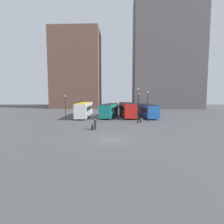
% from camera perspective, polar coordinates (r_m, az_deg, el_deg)
% --- Properties ---
extents(ground_plane, '(160.00, 160.00, 0.00)m').
position_cam_1_polar(ground_plane, '(20.24, -0.31, -8.82)').
color(ground_plane, '#4C4C4F').
extents(building_block_left, '(18.94, 12.48, 30.90)m').
position_cam_1_polar(building_block_left, '(74.17, -11.50, 13.39)').
color(building_block_left, brown).
rests_on(building_block_left, ground_plane).
extents(building_block_right, '(26.01, 13.09, 43.80)m').
position_cam_1_polar(building_block_right, '(75.79, 17.50, 18.04)').
color(building_block_right, '#5B5656').
rests_on(building_block_right, ground_plane).
extents(bus_0, '(3.01, 12.45, 3.30)m').
position_cam_1_polar(bus_0, '(41.33, -8.97, 0.91)').
color(bus_0, silver).
rests_on(bus_0, ground_plane).
extents(bus_1, '(4.03, 10.16, 3.08)m').
position_cam_1_polar(bus_1, '(40.24, -0.81, 0.68)').
color(bus_1, '#19847F').
rests_on(bus_1, ground_plane).
extents(bus_2, '(3.65, 9.91, 3.35)m').
position_cam_1_polar(bus_2, '(40.14, 4.96, 0.85)').
color(bus_2, red).
rests_on(bus_2, ground_plane).
extents(bus_3, '(4.12, 9.79, 3.03)m').
position_cam_1_polar(bus_3, '(40.35, 11.12, 0.55)').
color(bus_3, '#1E56A3').
rests_on(bus_3, ground_plane).
extents(traveler, '(0.50, 0.50, 1.60)m').
position_cam_1_polar(traveler, '(25.72, -5.47, -3.63)').
color(traveler, '#4C3828').
rests_on(traveler, ground_plane).
extents(suitcase, '(0.32, 0.45, 0.93)m').
position_cam_1_polar(suitcase, '(25.51, -6.36, -5.13)').
color(suitcase, black).
rests_on(suitcase, ground_plane).
extents(lamp_post_0, '(0.28, 0.28, 5.78)m').
position_cam_1_polar(lamp_post_0, '(33.47, 11.57, 2.58)').
color(lamp_post_0, black).
rests_on(lamp_post_0, ground_plane).
extents(lamp_post_1, '(0.28, 0.28, 5.41)m').
position_cam_1_polar(lamp_post_1, '(33.15, 8.74, 2.26)').
color(lamp_post_1, black).
rests_on(lamp_post_1, ground_plane).
extents(lamp_post_2, '(0.28, 0.28, 5.01)m').
position_cam_1_polar(lamp_post_2, '(36.21, -15.00, 2.06)').
color(lamp_post_2, black).
rests_on(lamp_post_2, ground_plane).
extents(lamp_post_3, '(0.28, 0.28, 6.21)m').
position_cam_1_polar(lamp_post_3, '(31.25, 8.45, 2.84)').
color(lamp_post_3, black).
rests_on(lamp_post_3, ground_plane).
extents(trash_bin, '(0.52, 0.52, 0.85)m').
position_cam_1_polar(trash_bin, '(32.68, 9.53, -2.69)').
color(trash_bin, '#47474C').
rests_on(trash_bin, ground_plane).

